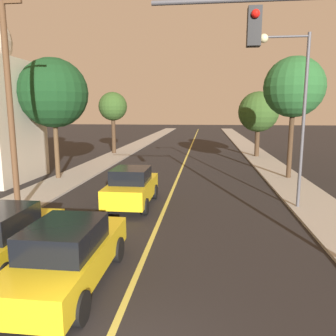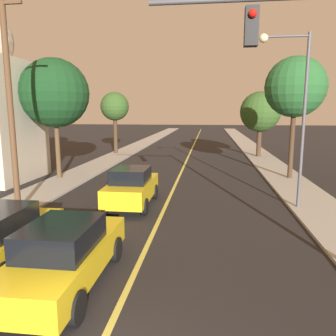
# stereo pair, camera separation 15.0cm
# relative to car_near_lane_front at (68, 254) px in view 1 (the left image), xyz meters

# --- Properties ---
(road_surface) EXTENTS (10.89, 80.00, 0.01)m
(road_surface) POSITION_rel_car_near_lane_front_xyz_m (1.53, 32.95, -0.83)
(road_surface) COLOR black
(road_surface) RESTS_ON ground
(sidewalk_left) EXTENTS (2.50, 80.00, 0.12)m
(sidewalk_left) POSITION_rel_car_near_lane_front_xyz_m (-5.17, 32.95, -0.77)
(sidewalk_left) COLOR #9E998E
(sidewalk_left) RESTS_ON ground
(sidewalk_right) EXTENTS (2.50, 80.00, 0.12)m
(sidewalk_right) POSITION_rel_car_near_lane_front_xyz_m (8.22, 32.95, -0.77)
(sidewalk_right) COLOR #9E998E
(sidewalk_right) RESTS_ON ground
(car_near_lane_front) EXTENTS (1.87, 4.56, 1.64)m
(car_near_lane_front) POSITION_rel_car_near_lane_front_xyz_m (0.00, 0.00, 0.00)
(car_near_lane_front) COLOR gold
(car_near_lane_front) RESTS_ON ground
(car_near_lane_second) EXTENTS (1.88, 4.13, 1.76)m
(car_near_lane_second) POSITION_rel_car_near_lane_front_xyz_m (-0.00, 6.96, 0.05)
(car_near_lane_second) COLOR gold
(car_near_lane_second) RESTS_ON ground
(traffic_signal_mast) EXTENTS (5.58, 0.42, 6.96)m
(traffic_signal_mast) POSITION_rel_car_near_lane_front_xyz_m (6.14, 1.34, 4.02)
(traffic_signal_mast) COLOR #47474C
(traffic_signal_mast) RESTS_ON ground
(streetlamp_right) EXTENTS (2.04, 0.36, 7.24)m
(streetlamp_right) POSITION_rel_car_near_lane_front_xyz_m (6.85, 7.31, 3.95)
(streetlamp_right) COLOR #47474C
(streetlamp_right) RESTS_ON ground
(utility_pole_left) EXTENTS (1.60, 0.24, 8.78)m
(utility_pole_left) POSITION_rel_car_near_lane_front_xyz_m (-4.52, 5.36, 3.84)
(utility_pole_left) COLOR #513823
(utility_pole_left) RESTS_ON ground
(tree_left_near) EXTENTS (4.14, 4.14, 7.26)m
(tree_left_near) POSITION_rel_car_near_lane_front_xyz_m (-5.89, 12.11, 4.47)
(tree_left_near) COLOR #4C3823
(tree_left_near) RESTS_ON ground
(tree_left_far) EXTENTS (2.76, 2.76, 5.96)m
(tree_left_far) POSITION_rel_car_near_lane_front_xyz_m (-5.78, 24.48, 3.80)
(tree_left_far) COLOR #3D2B1C
(tree_left_far) RESTS_ON ground
(tree_right_near) EXTENTS (3.61, 3.61, 7.35)m
(tree_right_near) POSITION_rel_car_near_lane_front_xyz_m (8.48, 13.82, 4.81)
(tree_right_near) COLOR #3D2B1C
(tree_right_near) RESTS_ON ground
(tree_right_far) EXTENTS (3.64, 3.64, 5.89)m
(tree_right_far) POSITION_rel_car_near_lane_front_xyz_m (7.99, 23.75, 3.33)
(tree_right_far) COLOR #3D2B1C
(tree_right_far) RESTS_ON ground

